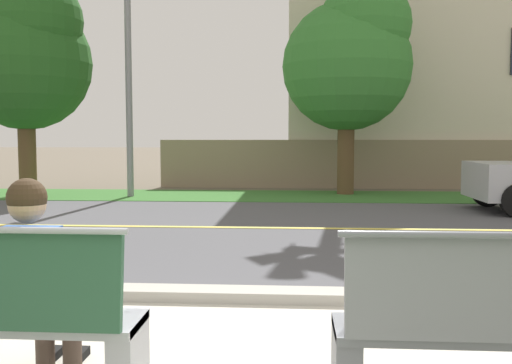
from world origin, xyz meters
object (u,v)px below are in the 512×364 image
shade_tree_far_left (27,54)px  shade_tree_left (351,57)px  seated_person_blue (37,274)px  streetlamp (130,31)px

shade_tree_far_left → shade_tree_left: bearing=5.3°
shade_tree_left → shade_tree_far_left: bearing=-174.7°
seated_person_blue → shade_tree_far_left: (-5.17, 10.81, 2.88)m
seated_person_blue → streetlamp: streetlamp is taller
seated_person_blue → streetlamp: bearing=103.3°
seated_person_blue → shade_tree_far_left: shade_tree_far_left is taller
streetlamp → shade_tree_far_left: streetlamp is taller
seated_person_blue → shade_tree_left: bearing=75.8°
seated_person_blue → streetlamp: 11.65m
streetlamp → shade_tree_left: size_ratio=1.32×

